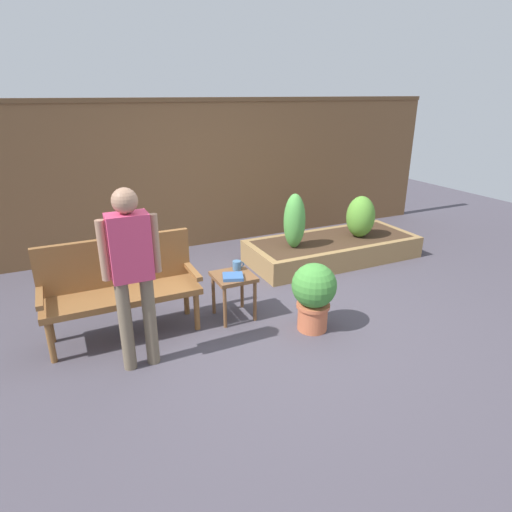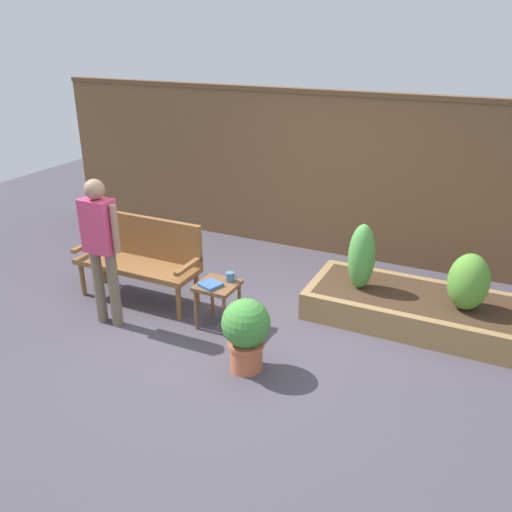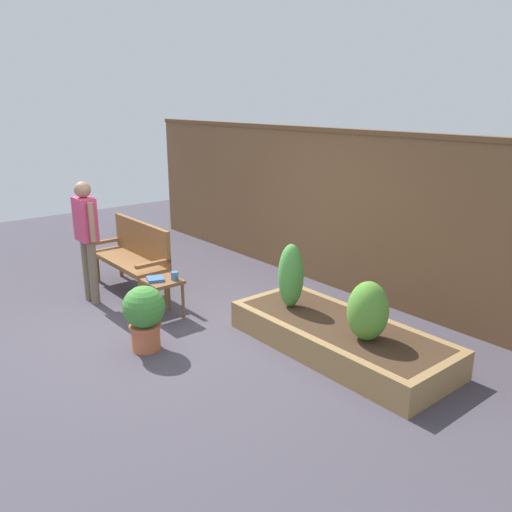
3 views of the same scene
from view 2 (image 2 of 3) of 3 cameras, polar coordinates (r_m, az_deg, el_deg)
The scene contains 11 objects.
ground_plane at distance 5.39m, azimuth -1.75°, elevation -9.11°, with size 14.00×14.00×0.00m, color #47424C.
fence_back at distance 7.18m, azimuth 7.80°, elevation 8.64°, with size 8.40×0.14×2.16m.
garden_bench at distance 6.14m, azimuth -12.15°, elevation 0.32°, with size 1.44×0.48×0.94m.
side_table at distance 5.49m, azimuth -4.12°, elevation -3.75°, with size 0.40×0.40×0.48m.
cup_on_table at distance 5.48m, azimuth -2.76°, elevation -2.23°, with size 0.13×0.09×0.10m.
book_on_table at distance 5.40m, azimuth -4.88°, elevation -3.05°, with size 0.20×0.19×0.03m, color #38609E.
potted_boxwood at distance 4.80m, azimuth -1.08°, elevation -7.95°, with size 0.44×0.44×0.70m.
raised_planter_bed at distance 5.90m, azimuth 17.35°, elevation -5.51°, with size 2.40×1.00×0.30m.
shrub_near_bench at distance 5.72m, azimuth 11.20°, elevation -0.06°, with size 0.28×0.28×0.72m.
shrub_far_corner at distance 5.62m, azimuth 21.71°, elevation -2.59°, with size 0.40×0.40×0.58m.
person_by_bench at distance 5.52m, azimuth -16.24°, elevation 1.59°, with size 0.47×0.20×1.56m.
Camera 2 is at (2.11, -4.02, 2.90)m, focal length 37.51 mm.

